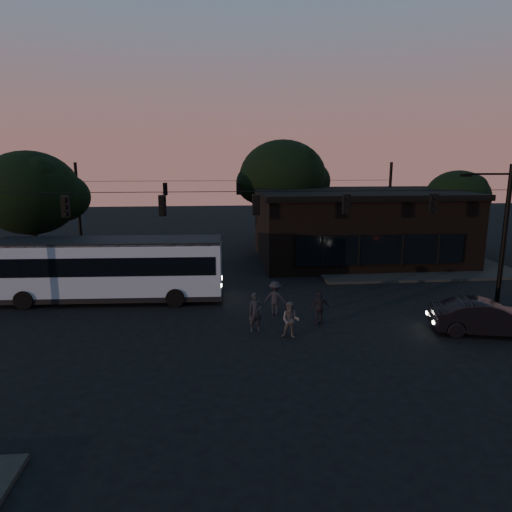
{
  "coord_description": "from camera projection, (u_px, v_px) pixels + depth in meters",
  "views": [
    {
      "loc": [
        -2.03,
        -18.15,
        7.71
      ],
      "look_at": [
        0.0,
        4.0,
        3.0
      ],
      "focal_mm": 32.0,
      "sensor_mm": 36.0,
      "label": 1
    }
  ],
  "objects": [
    {
      "name": "bus",
      "position": [
        111.0,
        266.0,
        25.13
      ],
      "size": [
        12.35,
        3.38,
        3.45
      ],
      "rotation": [
        0.0,
        0.0,
        -0.04
      ],
      "color": "#94A2BD",
      "rests_on": "ground"
    },
    {
      "name": "signal_rig_far",
      "position": [
        239.0,
        202.0,
        38.07
      ],
      "size": [
        26.24,
        0.3,
        7.5
      ],
      "color": "black",
      "rests_on": "ground"
    },
    {
      "name": "sidewalk_far_right",
      "position": [
        403.0,
        264.0,
        34.15
      ],
      "size": [
        14.0,
        10.0,
        0.15
      ],
      "primitive_type": "cube",
      "color": "black",
      "rests_on": "ground"
    },
    {
      "name": "signal_rig_near",
      "position": [
        256.0,
        227.0,
        22.43
      ],
      "size": [
        26.24,
        0.3,
        7.5
      ],
      "color": "black",
      "rests_on": "ground"
    },
    {
      "name": "ground",
      "position": [
        265.0,
        344.0,
        19.46
      ],
      "size": [
        120.0,
        120.0,
        0.0
      ],
      "primitive_type": "plane",
      "color": "black",
      "rests_on": "ground"
    },
    {
      "name": "pedestrian_b",
      "position": [
        290.0,
        320.0,
        19.96
      ],
      "size": [
        0.94,
        0.83,
        1.64
      ],
      "primitive_type": "imported",
      "rotation": [
        0.0,
        0.0,
        -0.29
      ],
      "color": "#4A4343",
      "rests_on": "ground"
    },
    {
      "name": "tree_left",
      "position": [
        30.0,
        193.0,
        29.72
      ],
      "size": [
        6.4,
        6.4,
        8.3
      ],
      "color": "black",
      "rests_on": "ground"
    },
    {
      "name": "tree_right",
      "position": [
        457.0,
        198.0,
        37.64
      ],
      "size": [
        5.2,
        5.2,
        6.86
      ],
      "color": "black",
      "rests_on": "ground"
    },
    {
      "name": "building",
      "position": [
        358.0,
        226.0,
        35.26
      ],
      "size": [
        15.4,
        10.41,
        5.4
      ],
      "color": "black",
      "rests_on": "ground"
    },
    {
      "name": "pedestrian_a",
      "position": [
        255.0,
        312.0,
        20.8
      ],
      "size": [
        0.74,
        0.58,
        1.8
      ],
      "primitive_type": "imported",
      "rotation": [
        0.0,
        0.0,
        0.25
      ],
      "color": "black",
      "rests_on": "ground"
    },
    {
      "name": "pedestrian_c",
      "position": [
        320.0,
        308.0,
        21.64
      ],
      "size": [
        1.02,
        0.56,
        1.65
      ],
      "primitive_type": "imported",
      "rotation": [
        0.0,
        0.0,
        3.31
      ],
      "color": "black",
      "rests_on": "ground"
    },
    {
      "name": "sidewalk_far_left",
      "position": [
        44.0,
        271.0,
        31.83
      ],
      "size": [
        14.0,
        10.0,
        0.15
      ],
      "primitive_type": "cube",
      "color": "black",
      "rests_on": "ground"
    },
    {
      "name": "tree_behind",
      "position": [
        283.0,
        177.0,
        39.96
      ],
      "size": [
        7.6,
        7.6,
        9.43
      ],
      "color": "black",
      "rests_on": "ground"
    },
    {
      "name": "pedestrian_d",
      "position": [
        275.0,
        298.0,
        23.04
      ],
      "size": [
        1.23,
        0.88,
        1.72
      ],
      "primitive_type": "imported",
      "rotation": [
        0.0,
        0.0,
        2.91
      ],
      "color": "black",
      "rests_on": "ground"
    },
    {
      "name": "car",
      "position": [
        486.0,
        317.0,
        20.45
      ],
      "size": [
        4.94,
        2.66,
        1.54
      ],
      "primitive_type": "imported",
      "rotation": [
        0.0,
        0.0,
        1.34
      ],
      "color": "black",
      "rests_on": "ground"
    }
  ]
}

